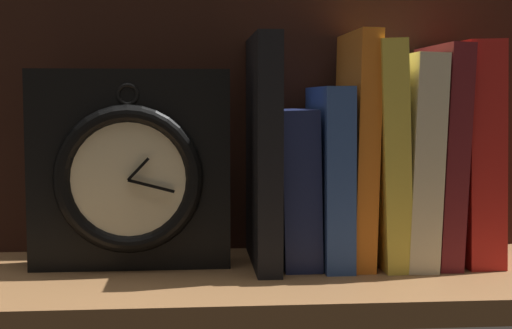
% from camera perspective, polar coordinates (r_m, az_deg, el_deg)
% --- Properties ---
extents(ground_plane, '(0.67, 0.28, 0.03)m').
position_cam_1_polar(ground_plane, '(0.84, 0.79, -8.73)').
color(ground_plane, brown).
extents(back_panel, '(0.67, 0.01, 0.36)m').
position_cam_1_polar(back_panel, '(0.94, 0.01, 4.70)').
color(back_panel, black).
rests_on(back_panel, ground_plane).
extents(book_black_skeptic, '(0.03, 0.17, 0.25)m').
position_cam_1_polar(book_black_skeptic, '(0.86, 0.52, 1.05)').
color(book_black_skeptic, black).
rests_on(book_black_skeptic, ground_plane).
extents(book_navy_bierce, '(0.04, 0.13, 0.17)m').
position_cam_1_polar(book_navy_bierce, '(0.86, 2.91, -1.63)').
color(book_navy_bierce, '#192147').
rests_on(book_navy_bierce, ground_plane).
extents(book_blue_modern, '(0.03, 0.15, 0.20)m').
position_cam_1_polar(book_blue_modern, '(0.87, 5.45, -0.78)').
color(book_blue_modern, '#2D4C8E').
rests_on(book_blue_modern, ground_plane).
extents(book_orange_pandolfini, '(0.03, 0.14, 0.26)m').
position_cam_1_polar(book_orange_pandolfini, '(0.87, 7.41, 1.21)').
color(book_orange_pandolfini, orange).
rests_on(book_orange_pandolfini, ground_plane).
extents(book_yellow_seinlanguage, '(0.04, 0.15, 0.25)m').
position_cam_1_polar(book_yellow_seinlanguage, '(0.88, 9.23, 0.86)').
color(book_yellow_seinlanguage, gold).
rests_on(book_yellow_seinlanguage, ground_plane).
extents(book_cream_twain, '(0.04, 0.15, 0.23)m').
position_cam_1_polar(book_cream_twain, '(0.89, 11.33, 0.40)').
color(book_cream_twain, beige).
rests_on(book_cream_twain, ground_plane).
extents(book_maroon_dawkins, '(0.03, 0.14, 0.24)m').
position_cam_1_polar(book_maroon_dawkins, '(0.90, 13.30, 0.76)').
color(book_maroon_dawkins, maroon).
rests_on(book_maroon_dawkins, ground_plane).
extents(book_red_requiem, '(0.05, 0.13, 0.25)m').
position_cam_1_polar(book_red_requiem, '(0.91, 15.43, 0.89)').
color(book_red_requiem, red).
rests_on(book_red_requiem, ground_plane).
extents(framed_clock, '(0.22, 0.07, 0.22)m').
position_cam_1_polar(framed_clock, '(0.85, -9.31, -0.43)').
color(framed_clock, black).
rests_on(framed_clock, ground_plane).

